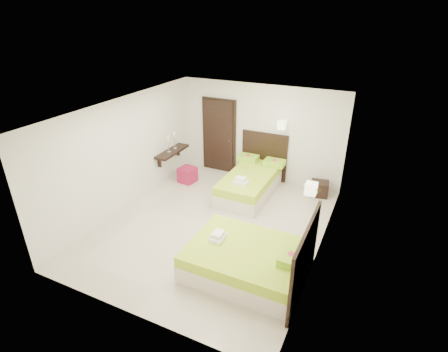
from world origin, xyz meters
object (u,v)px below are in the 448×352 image
at_px(bed_single, 251,181).
at_px(nightstand, 319,189).
at_px(bed_double, 251,260).
at_px(ottoman, 187,175).

distance_m(bed_single, nightstand, 1.74).
height_order(bed_single, bed_double, bed_single).
distance_m(bed_double, ottoman, 3.99).
bearing_deg(ottoman, bed_single, 5.13).
bearing_deg(bed_single, ottoman, -174.87).
xyz_separation_m(bed_double, nightstand, (0.51, 3.48, -0.11)).
xyz_separation_m(bed_single, bed_double, (1.12, -2.88, -0.02)).
height_order(bed_single, nightstand, bed_single).
bearing_deg(nightstand, bed_single, -169.94).
relative_size(bed_single, ottoman, 5.15).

